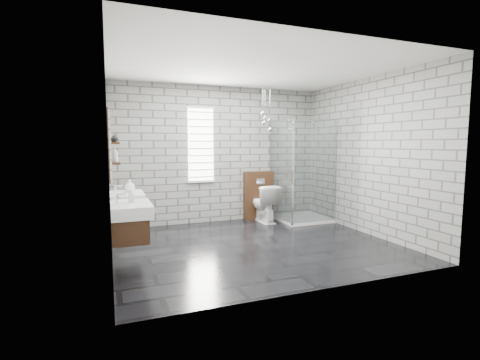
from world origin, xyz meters
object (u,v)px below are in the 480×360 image
vanity_left (128,211)px  toilet (264,203)px  cistern_panel (258,195)px  shower_enclosure (300,197)px  vanity_right (124,199)px

vanity_left → toilet: vanity_left is taller
vanity_left → toilet: bearing=35.4°
toilet → cistern_panel: bearing=-91.4°
shower_enclosure → toilet: (-0.70, 0.24, -0.13)m
vanity_right → shower_enclosure: 3.49m
vanity_right → cistern_panel: 2.99m
cistern_panel → toilet: (0.00, -0.28, -0.12)m
vanity_left → cistern_panel: 3.50m
vanity_right → cistern_panel: bearing=24.5°
shower_enclosure → toilet: size_ratio=2.69×
vanity_left → vanity_right: bearing=90.0°
vanity_left → vanity_right: same height
vanity_left → toilet: size_ratio=2.08×
cistern_panel → shower_enclosure: 0.87m
vanity_right → cistern_panel: vanity_right is taller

